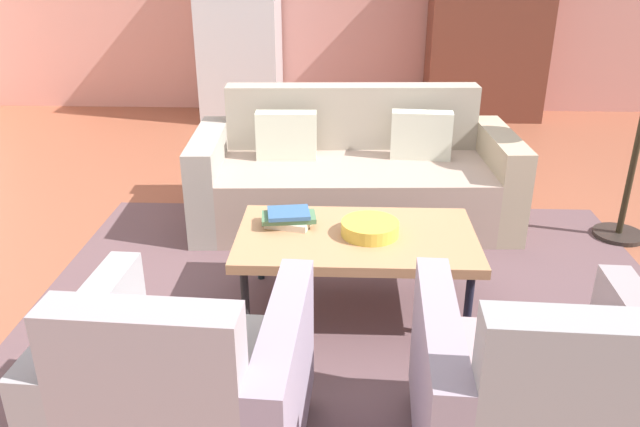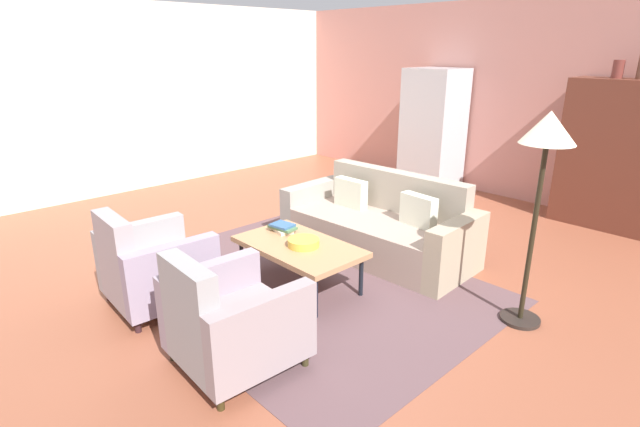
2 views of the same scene
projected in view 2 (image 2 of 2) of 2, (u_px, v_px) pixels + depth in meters
name	position (u px, v px, depth m)	size (l,w,h in m)	color
ground_plane	(335.00, 266.00, 5.03)	(10.18, 10.18, 0.00)	brown
wall_back	(518.00, 102.00, 6.97)	(8.48, 0.12, 2.80)	tan
wall_left	(141.00, 98.00, 7.50)	(0.12, 7.38, 2.80)	beige
area_rug	(303.00, 283.00, 4.66)	(3.40, 2.60, 0.01)	brown
couch	(381.00, 227.00, 5.31)	(2.14, 1.00, 0.86)	gray
coffee_table	(299.00, 248.00, 4.50)	(1.20, 0.70, 0.43)	black
armchair_left	(150.00, 269.00, 4.18)	(0.84, 0.84, 0.88)	#29281E
armchair_right	(228.00, 324.00, 3.35)	(0.84, 0.84, 0.88)	#391E1E
fruit_bowl	(304.00, 243.00, 4.44)	(0.29, 0.29, 0.07)	gold
book_stack	(283.00, 228.00, 4.78)	(0.29, 0.20, 0.08)	beige
cabinet	(615.00, 156.00, 5.90)	(1.20, 0.51, 1.80)	brown
vase_tall	(618.00, 69.00, 5.67)	(0.12, 0.12, 0.21)	brown
refrigerator	(433.00, 130.00, 7.58)	(0.80, 0.73, 1.85)	#B7BABF
floor_lamp	(546.00, 149.00, 3.57)	(0.40, 0.40, 1.72)	black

